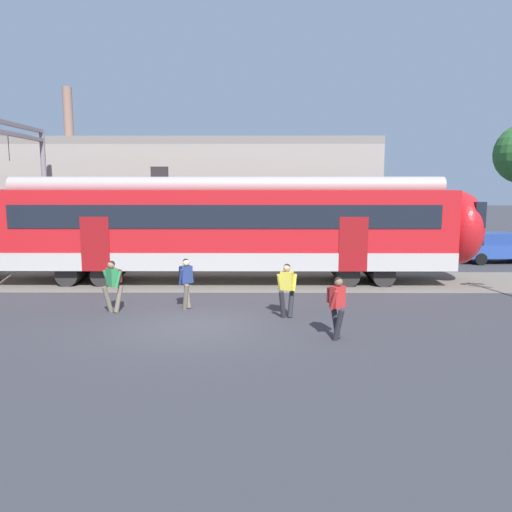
# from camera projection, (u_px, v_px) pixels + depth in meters

# --- Properties ---
(ground_plane) EXTENTS (160.00, 160.00, 0.00)m
(ground_plane) POSITION_uv_depth(u_px,v_px,m) (194.00, 326.00, 14.33)
(ground_plane) COLOR #38383D
(commuter_train) EXTENTS (38.05, 3.07, 4.73)m
(commuter_train) POSITION_uv_depth(u_px,v_px,m) (20.00, 228.00, 20.55)
(commuter_train) COLOR #B7B2AD
(commuter_train) RESTS_ON ground
(pedestrian_green) EXTENTS (0.68, 0.50, 1.67)m
(pedestrian_green) POSITION_uv_depth(u_px,v_px,m) (113.00, 282.00, 15.69)
(pedestrian_green) COLOR #6B6051
(pedestrian_green) RESTS_ON ground
(pedestrian_navy) EXTENTS (0.50, 0.71, 1.67)m
(pedestrian_navy) POSITION_uv_depth(u_px,v_px,m) (186.00, 279.00, 16.14)
(pedestrian_navy) COLOR #6B6051
(pedestrian_navy) RESTS_ON ground
(pedestrian_yellow) EXTENTS (0.65, 0.58, 1.67)m
(pedestrian_yellow) POSITION_uv_depth(u_px,v_px,m) (287.00, 286.00, 15.10)
(pedestrian_yellow) COLOR #28282D
(pedestrian_yellow) RESTS_ON ground
(pedestrian_red) EXTENTS (0.51, 0.70, 1.67)m
(pedestrian_red) POSITION_uv_depth(u_px,v_px,m) (337.00, 302.00, 12.98)
(pedestrian_red) COLOR #28282D
(pedestrian_red) RESTS_ON ground
(parked_car_blue) EXTENTS (4.09, 1.93, 1.54)m
(parked_car_blue) POSITION_uv_depth(u_px,v_px,m) (497.00, 248.00, 25.71)
(parked_car_blue) COLOR #284799
(parked_car_blue) RESTS_ON ground
(catenary_gantry) EXTENTS (0.24, 6.64, 6.53)m
(catenary_gantry) POSITION_uv_depth(u_px,v_px,m) (11.00, 177.00, 20.26)
(catenary_gantry) COLOR gray
(catenary_gantry) RESTS_ON ground
(background_building) EXTENTS (20.74, 5.00, 9.20)m
(background_building) POSITION_uv_depth(u_px,v_px,m) (184.00, 199.00, 27.60)
(background_building) COLOR gray
(background_building) RESTS_ON ground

